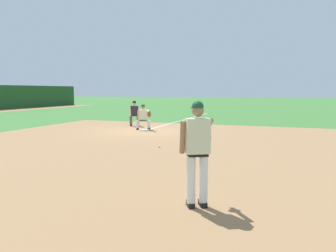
% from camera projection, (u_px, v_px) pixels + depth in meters
% --- Properties ---
extents(ground_plane, '(160.00, 160.00, 0.00)m').
position_uv_depth(ground_plane, '(145.00, 131.00, 16.49)').
color(ground_plane, '#3D7533').
extents(infield_dirt_patch, '(18.00, 18.00, 0.01)m').
position_uv_depth(infield_dirt_patch, '(158.00, 150.00, 11.11)').
color(infield_dirt_patch, '#9E754C').
rests_on(infield_dirt_patch, ground).
extents(foul_line_stripe, '(13.55, 0.10, 0.00)m').
position_uv_depth(foul_line_stripe, '(185.00, 120.00, 22.81)').
color(foul_line_stripe, white).
rests_on(foul_line_stripe, ground).
extents(first_base_bag, '(0.38, 0.38, 0.09)m').
position_uv_depth(first_base_bag, '(145.00, 130.00, 16.49)').
color(first_base_bag, white).
rests_on(first_base_bag, ground).
extents(baseball, '(0.07, 0.07, 0.07)m').
position_uv_depth(baseball, '(159.00, 146.00, 11.69)').
color(baseball, white).
rests_on(baseball, ground).
extents(pitcher, '(0.84, 0.58, 1.86)m').
position_uv_depth(pitcher, '(198.00, 147.00, 5.65)').
color(pitcher, black).
rests_on(pitcher, ground).
extents(first_baseman, '(0.82, 1.02, 1.34)m').
position_uv_depth(first_baseman, '(144.00, 116.00, 16.89)').
color(first_baseman, black).
rests_on(first_baseman, ground).
extents(umpire, '(0.62, 0.68, 1.46)m').
position_uv_depth(umpire, '(134.00, 112.00, 18.63)').
color(umpire, black).
rests_on(umpire, ground).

